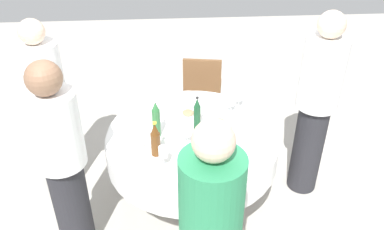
{
  "coord_description": "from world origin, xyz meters",
  "views": [
    {
      "loc": [
        -2.61,
        0.19,
        2.55
      ],
      "look_at": [
        0.0,
        0.0,
        0.9
      ],
      "focal_mm": 36.97,
      "sensor_mm": 36.0,
      "label": 1
    }
  ],
  "objects_px": {
    "plate_west": "(188,114)",
    "person_north": "(49,108)",
    "wine_glass_east": "(216,129)",
    "person_near": "(62,162)",
    "plate_far": "(219,123)",
    "bottle_dark_green_north": "(197,115)",
    "wine_glass_south": "(239,97)",
    "wine_glass_outer": "(231,102)",
    "bottle_amber_east": "(221,153)",
    "bottle_brown_right": "(155,140)",
    "bottle_green_near": "(156,120)",
    "wine_glass_left": "(187,132)",
    "wine_glass_west": "(163,153)",
    "person_east": "(316,105)",
    "plate_front": "(149,108)",
    "chair_outer": "(203,86)",
    "dining_table": "(192,146)"
  },
  "relations": [
    {
      "from": "plate_front",
      "to": "person_east",
      "type": "relative_size",
      "value": 0.12
    },
    {
      "from": "bottle_green_near",
      "to": "wine_glass_outer",
      "type": "height_order",
      "value": "bottle_green_near"
    },
    {
      "from": "plate_west",
      "to": "person_north",
      "type": "bearing_deg",
      "value": 87.58
    },
    {
      "from": "wine_glass_east",
      "to": "person_east",
      "type": "distance_m",
      "value": 0.91
    },
    {
      "from": "plate_west",
      "to": "wine_glass_south",
      "type": "bearing_deg",
      "value": -77.56
    },
    {
      "from": "bottle_green_near",
      "to": "bottle_dark_green_north",
      "type": "bearing_deg",
      "value": -80.97
    },
    {
      "from": "dining_table",
      "to": "wine_glass_south",
      "type": "height_order",
      "value": "wine_glass_south"
    },
    {
      "from": "bottle_amber_east",
      "to": "wine_glass_left",
      "type": "xyz_separation_m",
      "value": [
        0.32,
        0.21,
        -0.03
      ]
    },
    {
      "from": "wine_glass_outer",
      "to": "wine_glass_south",
      "type": "bearing_deg",
      "value": -52.05
    },
    {
      "from": "person_east",
      "to": "plate_far",
      "type": "bearing_deg",
      "value": -94.51
    },
    {
      "from": "bottle_brown_right",
      "to": "wine_glass_west",
      "type": "height_order",
      "value": "bottle_brown_right"
    },
    {
      "from": "person_east",
      "to": "chair_outer",
      "type": "relative_size",
      "value": 1.92
    },
    {
      "from": "bottle_dark_green_north",
      "to": "wine_glass_left",
      "type": "relative_size",
      "value": 2.06
    },
    {
      "from": "bottle_brown_right",
      "to": "wine_glass_east",
      "type": "xyz_separation_m",
      "value": [
        0.12,
        -0.45,
        -0.01
      ]
    },
    {
      "from": "person_north",
      "to": "person_east",
      "type": "distance_m",
      "value": 2.23
    },
    {
      "from": "wine_glass_left",
      "to": "person_north",
      "type": "xyz_separation_m",
      "value": [
        0.44,
        1.14,
        -0.0
      ]
    },
    {
      "from": "wine_glass_west",
      "to": "person_north",
      "type": "xyz_separation_m",
      "value": [
        0.71,
        0.95,
        -0.02
      ]
    },
    {
      "from": "wine_glass_outer",
      "to": "person_north",
      "type": "relative_size",
      "value": 0.08
    },
    {
      "from": "bottle_brown_right",
      "to": "bottle_green_near",
      "type": "bearing_deg",
      "value": -1.21
    },
    {
      "from": "bottle_dark_green_north",
      "to": "person_near",
      "type": "relative_size",
      "value": 0.19
    },
    {
      "from": "wine_glass_west",
      "to": "wine_glass_south",
      "type": "bearing_deg",
      "value": -41.48
    },
    {
      "from": "bottle_dark_green_north",
      "to": "chair_outer",
      "type": "xyz_separation_m",
      "value": [
        1.17,
        -0.16,
        -0.37
      ]
    },
    {
      "from": "bottle_dark_green_north",
      "to": "wine_glass_left",
      "type": "xyz_separation_m",
      "value": [
        -0.16,
        0.09,
        -0.04
      ]
    },
    {
      "from": "wine_glass_east",
      "to": "person_near",
      "type": "height_order",
      "value": "person_near"
    },
    {
      "from": "chair_outer",
      "to": "plate_far",
      "type": "bearing_deg",
      "value": -78.76
    },
    {
      "from": "bottle_dark_green_north",
      "to": "bottle_amber_east",
      "type": "relative_size",
      "value": 1.12
    },
    {
      "from": "plate_west",
      "to": "plate_front",
      "type": "height_order",
      "value": "plate_west"
    },
    {
      "from": "plate_west",
      "to": "plate_far",
      "type": "xyz_separation_m",
      "value": [
        -0.16,
        -0.25,
        0.0
      ]
    },
    {
      "from": "dining_table",
      "to": "person_north",
      "type": "xyz_separation_m",
      "value": [
        0.3,
        1.18,
        0.24
      ]
    },
    {
      "from": "bottle_dark_green_north",
      "to": "wine_glass_south",
      "type": "bearing_deg",
      "value": -50.08
    },
    {
      "from": "person_near",
      "to": "person_north",
      "type": "height_order",
      "value": "person_north"
    },
    {
      "from": "bottle_green_near",
      "to": "wine_glass_outer",
      "type": "distance_m",
      "value": 0.72
    },
    {
      "from": "wine_glass_left",
      "to": "plate_west",
      "type": "xyz_separation_m",
      "value": [
        0.39,
        -0.03,
        -0.09
      ]
    },
    {
      "from": "bottle_amber_east",
      "to": "plate_front",
      "type": "xyz_separation_m",
      "value": [
        0.83,
        0.52,
        -0.12
      ]
    },
    {
      "from": "bottle_dark_green_north",
      "to": "wine_glass_outer",
      "type": "bearing_deg",
      "value": -49.6
    },
    {
      "from": "wine_glass_left",
      "to": "plate_front",
      "type": "xyz_separation_m",
      "value": [
        0.52,
        0.31,
        -0.09
      ]
    },
    {
      "from": "bottle_amber_east",
      "to": "person_near",
      "type": "height_order",
      "value": "person_near"
    },
    {
      "from": "dining_table",
      "to": "plate_far",
      "type": "bearing_deg",
      "value": -68.99
    },
    {
      "from": "bottle_dark_green_north",
      "to": "wine_glass_east",
      "type": "height_order",
      "value": "bottle_dark_green_north"
    },
    {
      "from": "dining_table",
      "to": "wine_glass_left",
      "type": "xyz_separation_m",
      "value": [
        -0.14,
        0.05,
        0.25
      ]
    },
    {
      "from": "wine_glass_left",
      "to": "chair_outer",
      "type": "height_order",
      "value": "wine_glass_left"
    },
    {
      "from": "wine_glass_west",
      "to": "person_north",
      "type": "relative_size",
      "value": 0.1
    },
    {
      "from": "wine_glass_outer",
      "to": "plate_west",
      "type": "bearing_deg",
      "value": 95.77
    },
    {
      "from": "bottle_dark_green_north",
      "to": "plate_far",
      "type": "relative_size",
      "value": 1.26
    },
    {
      "from": "bottle_green_near",
      "to": "person_east",
      "type": "distance_m",
      "value": 1.33
    },
    {
      "from": "person_east",
      "to": "bottle_amber_east",
      "type": "bearing_deg",
      "value": -62.91
    },
    {
      "from": "bottle_brown_right",
      "to": "chair_outer",
      "type": "height_order",
      "value": "bottle_brown_right"
    },
    {
      "from": "wine_glass_outer",
      "to": "wine_glass_left",
      "type": "xyz_separation_m",
      "value": [
        -0.43,
        0.4,
        0.01
      ]
    },
    {
      "from": "plate_west",
      "to": "person_north",
      "type": "xyz_separation_m",
      "value": [
        0.05,
        1.17,
        0.08
      ]
    },
    {
      "from": "wine_glass_south",
      "to": "wine_glass_outer",
      "type": "xyz_separation_m",
      "value": [
        -0.06,
        0.08,
        -0.01
      ]
    }
  ]
}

